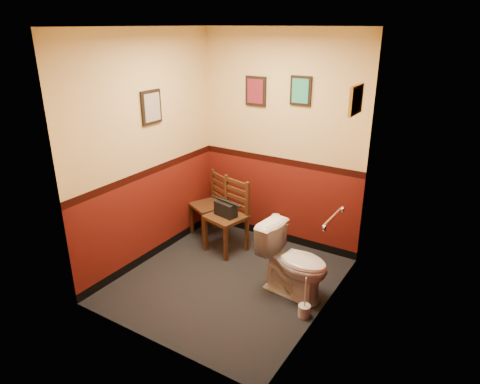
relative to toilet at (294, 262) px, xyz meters
The scene contains 17 objects.
floor 0.83m from the toilet, 166.62° to the right, with size 2.20×2.40×0.00m, color black.
ceiling 2.44m from the toilet, 166.62° to the right, with size 2.20×2.40×0.00m, color silver.
wall_back 1.59m from the toilet, 124.99° to the left, with size 2.20×2.70×0.00m, color #5B150E.
wall_front 1.83m from the toilet, 117.70° to the right, with size 2.20×2.70×0.00m, color #5B150E.
wall_left 2.07m from the toilet, behind, with size 2.40×2.70×0.00m, color #5B150E.
wall_right 1.06m from the toilet, 24.26° to the right, with size 2.40×2.70×0.00m, color #5B150E.
grab_bar 0.67m from the toilet, 12.70° to the left, with size 0.05×0.56×0.06m.
framed_print_back_a 2.15m from the toilet, 136.70° to the left, with size 0.28×0.04×0.36m.
framed_print_back_b 1.97m from the toilet, 114.99° to the left, with size 0.26×0.04×0.34m.
framed_print_left 2.33m from the toilet, behind, with size 0.04×0.30×0.38m.
framed_print_right 1.76m from the toilet, 50.02° to the left, with size 0.04×0.34×0.28m.
toilet is the anchor object (origin of this frame).
toilet_brush 0.51m from the toilet, 48.32° to the right, with size 0.12×0.12×0.44m.
chair_left 1.69m from the toilet, 156.66° to the left, with size 0.54×0.54×0.87m.
chair_right 1.21m from the toilet, 158.31° to the left, with size 0.52×0.52×0.93m.
handbag 1.22m from the toilet, 160.29° to the left, with size 0.31×0.20×0.21m.
tp_stack 1.18m from the toilet, 127.09° to the left, with size 0.23×0.14×0.39m.
Camera 1 is at (2.31, -3.46, 2.73)m, focal length 32.00 mm.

